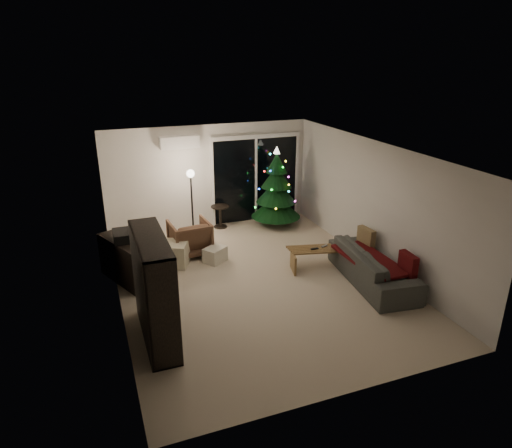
{
  "coord_description": "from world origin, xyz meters",
  "views": [
    {
      "loc": [
        -2.74,
        -7.21,
        4.1
      ],
      "look_at": [
        0.1,
        0.3,
        1.05
      ],
      "focal_mm": 32.0,
      "sensor_mm": 36.0,
      "label": 1
    }
  ],
  "objects_px": {
    "media_cabinet": "(128,260)",
    "christmas_tree": "(276,187)",
    "bookshelf": "(140,291)",
    "armchair": "(190,238)",
    "sofa": "(373,266)",
    "coffee_table": "(321,257)"
  },
  "relations": [
    {
      "from": "sofa",
      "to": "armchair",
      "type": "bearing_deg",
      "value": 56.85
    },
    {
      "from": "media_cabinet",
      "to": "coffee_table",
      "type": "distance_m",
      "value": 3.78
    },
    {
      "from": "sofa",
      "to": "christmas_tree",
      "type": "height_order",
      "value": "christmas_tree"
    },
    {
      "from": "bookshelf",
      "to": "coffee_table",
      "type": "xyz_separation_m",
      "value": [
        3.69,
        1.29,
        -0.62
      ]
    },
    {
      "from": "bookshelf",
      "to": "armchair",
      "type": "height_order",
      "value": "bookshelf"
    },
    {
      "from": "media_cabinet",
      "to": "christmas_tree",
      "type": "relative_size",
      "value": 0.67
    },
    {
      "from": "coffee_table",
      "to": "christmas_tree",
      "type": "bearing_deg",
      "value": 101.66
    },
    {
      "from": "armchair",
      "to": "sofa",
      "type": "xyz_separation_m",
      "value": [
        2.94,
        -2.45,
        -0.05
      ]
    },
    {
      "from": "media_cabinet",
      "to": "sofa",
      "type": "height_order",
      "value": "media_cabinet"
    },
    {
      "from": "bookshelf",
      "to": "christmas_tree",
      "type": "xyz_separation_m",
      "value": [
        3.78,
        3.82,
        0.16
      ]
    },
    {
      "from": "bookshelf",
      "to": "armchair",
      "type": "relative_size",
      "value": 1.99
    },
    {
      "from": "media_cabinet",
      "to": "sofa",
      "type": "bearing_deg",
      "value": -44.51
    },
    {
      "from": "christmas_tree",
      "to": "sofa",
      "type": "bearing_deg",
      "value": -81.43
    },
    {
      "from": "bookshelf",
      "to": "christmas_tree",
      "type": "distance_m",
      "value": 5.38
    },
    {
      "from": "coffee_table",
      "to": "media_cabinet",
      "type": "bearing_deg",
      "value": -177.95
    },
    {
      "from": "bookshelf",
      "to": "coffee_table",
      "type": "relative_size",
      "value": 1.29
    },
    {
      "from": "armchair",
      "to": "coffee_table",
      "type": "bearing_deg",
      "value": 142.61
    },
    {
      "from": "bookshelf",
      "to": "sofa",
      "type": "height_order",
      "value": "bookshelf"
    },
    {
      "from": "armchair",
      "to": "coffee_table",
      "type": "height_order",
      "value": "armchair"
    },
    {
      "from": "bookshelf",
      "to": "media_cabinet",
      "type": "height_order",
      "value": "bookshelf"
    },
    {
      "from": "coffee_table",
      "to": "christmas_tree",
      "type": "height_order",
      "value": "christmas_tree"
    },
    {
      "from": "bookshelf",
      "to": "media_cabinet",
      "type": "relative_size",
      "value": 1.24
    }
  ]
}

